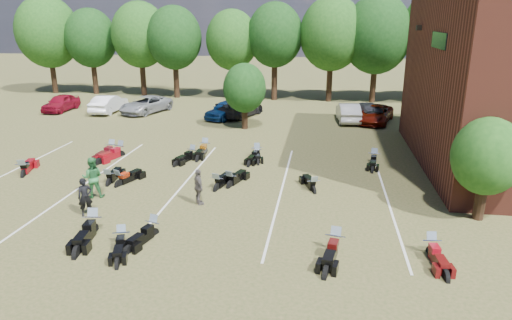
% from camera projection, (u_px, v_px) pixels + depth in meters
% --- Properties ---
extents(ground, '(160.00, 160.00, 0.00)m').
position_uv_depth(ground, '(229.00, 213.00, 19.79)').
color(ground, brown).
rests_on(ground, ground).
extents(car_0, '(1.79, 4.34, 1.47)m').
position_uv_depth(car_0, '(61.00, 103.00, 41.00)').
color(car_0, maroon).
rests_on(car_0, ground).
extents(car_1, '(1.66, 4.68, 1.54)m').
position_uv_depth(car_1, '(109.00, 104.00, 40.37)').
color(car_1, silver).
rests_on(car_1, ground).
extents(car_2, '(3.97, 5.70, 1.45)m').
position_uv_depth(car_2, '(146.00, 105.00, 40.20)').
color(car_2, gray).
rests_on(car_2, ground).
extents(car_3, '(3.69, 5.59, 1.51)m').
position_uv_depth(car_3, '(241.00, 108.00, 38.66)').
color(car_3, black).
rests_on(car_3, ground).
extents(car_4, '(3.32, 4.75, 1.50)m').
position_uv_depth(car_4, '(226.00, 110.00, 37.95)').
color(car_4, navy).
rests_on(car_4, ground).
extents(car_5, '(1.94, 4.68, 1.51)m').
position_uv_depth(car_5, '(348.00, 112.00, 36.84)').
color(car_5, beige).
rests_on(car_5, ground).
extents(car_6, '(3.64, 5.52, 1.41)m').
position_uv_depth(car_6, '(375.00, 114.00, 36.44)').
color(car_6, '#5B0F05').
rests_on(car_6, ground).
extents(car_7, '(3.22, 5.24, 1.42)m').
position_uv_depth(car_7, '(366.00, 111.00, 37.63)').
color(car_7, '#3E3D43').
rests_on(car_7, ground).
extents(person_black, '(0.72, 0.68, 1.65)m').
position_uv_depth(person_black, '(85.00, 197.00, 19.38)').
color(person_black, black).
rests_on(person_black, ground).
extents(person_green, '(1.13, 0.99, 1.96)m').
position_uv_depth(person_green, '(93.00, 177.00, 21.28)').
color(person_green, '#296F38').
rests_on(person_green, ground).
extents(person_grey, '(0.87, 1.05, 1.68)m').
position_uv_depth(person_grey, '(199.00, 187.00, 20.49)').
color(person_grey, '#504944').
rests_on(person_grey, ground).
extents(motorcycle_1, '(1.16, 2.59, 1.39)m').
position_uv_depth(motorcycle_1, '(94.00, 233.00, 17.99)').
color(motorcycle_1, black).
rests_on(motorcycle_1, ground).
extents(motorcycle_3, '(1.24, 2.13, 1.13)m').
position_uv_depth(motorcycle_3, '(122.00, 246.00, 16.96)').
color(motorcycle_3, black).
rests_on(motorcycle_3, ground).
extents(motorcycle_4, '(1.19, 2.21, 1.18)m').
position_uv_depth(motorcycle_4, '(153.00, 236.00, 17.76)').
color(motorcycle_4, black).
rests_on(motorcycle_4, ground).
extents(motorcycle_5, '(1.17, 2.45, 1.31)m').
position_uv_depth(motorcycle_5, '(334.00, 252.00, 16.54)').
color(motorcycle_5, black).
rests_on(motorcycle_5, ground).
extents(motorcycle_6, '(0.90, 2.21, 1.20)m').
position_uv_depth(motorcycle_6, '(430.00, 255.00, 16.31)').
color(motorcycle_6, '#4D0B0C').
rests_on(motorcycle_6, ground).
extents(motorcycle_7, '(1.45, 2.49, 1.32)m').
position_uv_depth(motorcycle_7, '(24.00, 176.00, 24.40)').
color(motorcycle_7, maroon).
rests_on(motorcycle_7, ground).
extents(motorcycle_8, '(1.42, 2.32, 1.24)m').
position_uv_depth(motorcycle_8, '(120.00, 186.00, 22.97)').
color(motorcycle_8, black).
rests_on(motorcycle_8, ground).
extents(motorcycle_9, '(0.87, 2.24, 1.22)m').
position_uv_depth(motorcycle_9, '(109.00, 185.00, 23.14)').
color(motorcycle_9, black).
rests_on(motorcycle_9, ground).
extents(motorcycle_10, '(1.15, 2.32, 1.24)m').
position_uv_depth(motorcycle_10, '(217.00, 190.00, 22.46)').
color(motorcycle_10, black).
rests_on(motorcycle_10, ground).
extents(motorcycle_11, '(1.31, 2.31, 1.23)m').
position_uv_depth(motorcycle_11, '(230.00, 187.00, 22.85)').
color(motorcycle_11, black).
rests_on(motorcycle_11, ground).
extents(motorcycle_12, '(1.32, 2.18, 1.16)m').
position_uv_depth(motorcycle_12, '(313.00, 192.00, 22.18)').
color(motorcycle_12, black).
rests_on(motorcycle_12, ground).
extents(motorcycle_14, '(0.85, 2.39, 1.32)m').
position_uv_depth(motorcycle_14, '(112.00, 155.00, 28.16)').
color(motorcycle_14, '#42090F').
rests_on(motorcycle_14, ground).
extents(motorcycle_15, '(1.45, 2.52, 1.34)m').
position_uv_depth(motorcycle_15, '(121.00, 156.00, 27.85)').
color(motorcycle_15, maroon).
rests_on(motorcycle_15, ground).
extents(motorcycle_16, '(1.34, 2.24, 1.19)m').
position_uv_depth(motorcycle_16, '(192.00, 159.00, 27.31)').
color(motorcycle_16, black).
rests_on(motorcycle_16, ground).
extents(motorcycle_17, '(0.76, 2.34, 1.30)m').
position_uv_depth(motorcycle_17, '(205.00, 153.00, 28.54)').
color(motorcycle_17, black).
rests_on(motorcycle_17, ground).
extents(motorcycle_18, '(0.95, 2.18, 1.18)m').
position_uv_depth(motorcycle_18, '(257.00, 158.00, 27.43)').
color(motorcycle_18, black).
rests_on(motorcycle_18, ground).
extents(motorcycle_19, '(1.05, 2.16, 1.15)m').
position_uv_depth(motorcycle_19, '(257.00, 157.00, 27.78)').
color(motorcycle_19, black).
rests_on(motorcycle_19, ground).
extents(motorcycle_20, '(0.99, 2.29, 1.23)m').
position_uv_depth(motorcycle_20, '(373.00, 163.00, 26.49)').
color(motorcycle_20, black).
rests_on(motorcycle_20, ground).
extents(tree_line, '(56.00, 6.00, 9.79)m').
position_uv_depth(tree_line, '(278.00, 36.00, 45.39)').
color(tree_line, black).
rests_on(tree_line, ground).
extents(young_tree_near_building, '(2.80, 2.80, 4.16)m').
position_uv_depth(young_tree_near_building, '(487.00, 156.00, 18.42)').
color(young_tree_near_building, black).
rests_on(young_tree_near_building, ground).
extents(young_tree_midfield, '(3.20, 3.20, 4.70)m').
position_uv_depth(young_tree_midfield, '(245.00, 88.00, 33.76)').
color(young_tree_midfield, black).
rests_on(young_tree_midfield, ground).
extents(parking_lines, '(20.10, 14.00, 0.01)m').
position_uv_depth(parking_lines, '(183.00, 185.00, 23.05)').
color(parking_lines, silver).
rests_on(parking_lines, ground).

